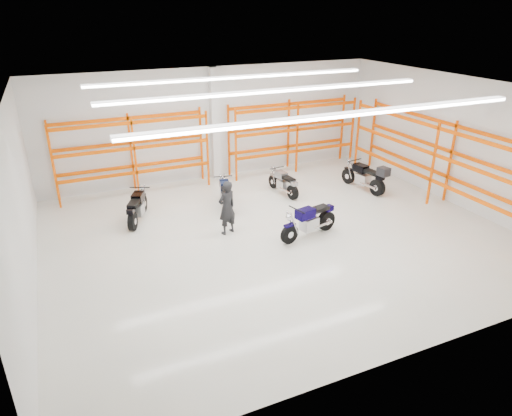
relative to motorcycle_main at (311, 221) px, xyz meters
name	(u,v)px	position (x,y,z in m)	size (l,w,h in m)	color
ground	(278,234)	(-0.90, 0.46, -0.50)	(14.00, 14.00, 0.00)	beige
room_shell	(280,133)	(-0.90, 0.49, 2.78)	(14.02, 12.02, 4.51)	silver
motorcycle_main	(311,221)	(0.00, 0.00, 0.00)	(2.15, 0.81, 1.07)	black
motorcycle_back_a	(137,208)	(-4.77, 3.24, -0.03)	(1.04, 1.94, 1.02)	black
motorcycle_back_b	(226,195)	(-1.65, 3.19, -0.04)	(0.79, 1.98, 0.98)	black
motorcycle_back_c	(284,184)	(0.82, 3.42, -0.06)	(0.63, 1.90, 0.93)	black
motorcycle_back_d	(367,177)	(3.90, 2.44, 0.06)	(0.82, 2.29, 1.18)	black
standing_man	(227,208)	(-2.32, 1.23, 0.38)	(0.64, 0.42, 1.75)	black
structural_column	(215,125)	(-0.90, 6.28, 1.75)	(0.32, 0.32, 4.50)	white
pallet_racking_back_left	(132,148)	(-4.30, 5.94, 1.29)	(5.67, 0.87, 3.00)	#FB4400
pallet_racking_back_right	(293,129)	(2.50, 5.94, 1.29)	(5.67, 0.87, 3.00)	#FB4400
pallet_racking_side	(443,155)	(5.58, 0.46, 1.31)	(0.87, 9.07, 3.00)	#FB4400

